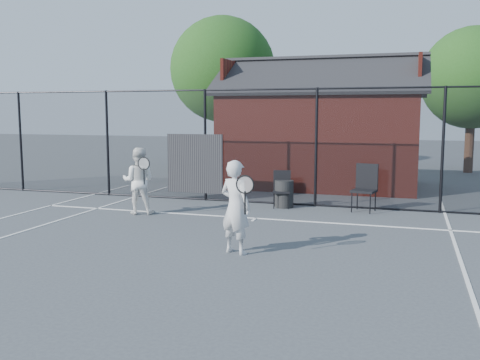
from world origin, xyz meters
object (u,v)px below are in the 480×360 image
(clubhouse, at_px, (322,136))
(chair_left, at_px, (282,190))
(player_back, at_px, (139,181))
(player_front, at_px, (236,207))
(waste_bin, at_px, (284,194))
(chair_right, at_px, (364,189))

(clubhouse, distance_m, chair_left, 4.64)
(player_back, relative_size, chair_left, 1.73)
(clubhouse, distance_m, player_front, 9.01)
(clubhouse, xyz_separation_m, player_front, (-0.01, -8.97, -0.81))
(clubhouse, distance_m, waste_bin, 4.58)
(player_back, height_order, waste_bin, player_back)
(waste_bin, bearing_deg, chair_right, 0.00)
(clubhouse, xyz_separation_m, waste_bin, (-0.22, -4.40, -1.26))
(player_back, relative_size, waste_bin, 2.28)
(clubhouse, relative_size, waste_bin, 9.47)
(clubhouse, relative_size, chair_right, 5.80)
(clubhouse, bearing_deg, player_front, -90.09)
(player_front, distance_m, player_back, 4.25)
(clubhouse, bearing_deg, chair_right, -68.39)
(player_back, distance_m, waste_bin, 3.63)
(chair_right, distance_m, waste_bin, 1.98)
(player_back, xyz_separation_m, chair_left, (3.04, 1.78, -0.33))
(player_back, distance_m, chair_right, 5.39)
(player_back, xyz_separation_m, chair_right, (5.05, 1.87, -0.23))
(clubhouse, height_order, chair_left, clubhouse)
(player_back, relative_size, chair_right, 1.40)
(player_back, distance_m, chair_left, 3.54)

